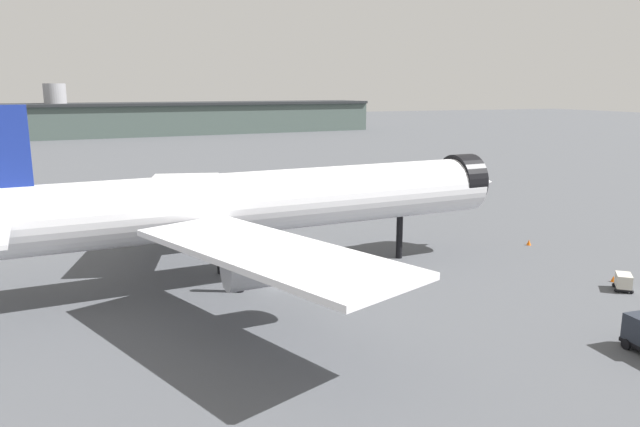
{
  "coord_description": "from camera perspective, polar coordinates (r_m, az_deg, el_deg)",
  "views": [
    {
      "loc": [
        -18.55,
        -59.99,
        21.56
      ],
      "look_at": [
        6.43,
        4.39,
        6.92
      ],
      "focal_mm": 33.25,
      "sensor_mm": 36.0,
      "label": 1
    }
  ],
  "objects": [
    {
      "name": "baggage_cart_trailing",
      "position": [
        72.66,
        27.17,
        -5.85
      ],
      "size": [
        2.83,
        2.87,
        1.82
      ],
      "rotation": [
        0.0,
        0.0,
        0.86
      ],
      "color": "black",
      "rests_on": "ground"
    },
    {
      "name": "ground",
      "position": [
        66.39,
        -3.83,
        -7.01
      ],
      "size": [
        900.0,
        900.0,
        0.0
      ],
      "primitive_type": "plane",
      "color": "#4C4F54"
    },
    {
      "name": "traffic_cone_wingtip",
      "position": [
        88.04,
        19.46,
        -2.64
      ],
      "size": [
        0.64,
        0.64,
        0.8
      ],
      "primitive_type": "cone",
      "color": "#F2600C",
      "rests_on": "ground"
    },
    {
      "name": "baggage_tug_wing",
      "position": [
        106.6,
        -0.15,
        0.84
      ],
      "size": [
        3.3,
        3.5,
        1.85
      ],
      "rotation": [
        0.0,
        0.0,
        2.24
      ],
      "color": "black",
      "rests_on": "ground"
    },
    {
      "name": "terminal_building",
      "position": [
        294.02,
        -13.18,
        8.95
      ],
      "size": [
        186.93,
        42.38,
        23.56
      ],
      "rotation": [
        0.0,
        0.0,
        0.08
      ],
      "color": "#475651",
      "rests_on": "ground"
    },
    {
      "name": "traffic_cone_near_nose",
      "position": [
        75.45,
        26.4,
        -5.65
      ],
      "size": [
        0.56,
        0.56,
        0.7
      ],
      "primitive_type": "cone",
      "color": "#F2600C",
      "rests_on": "ground"
    },
    {
      "name": "airliner_near_gate",
      "position": [
        67.0,
        -6.7,
        0.95
      ],
      "size": [
        69.92,
        63.6,
        20.07
      ],
      "rotation": [
        0.0,
        0.0,
        0.08
      ],
      "color": "white",
      "rests_on": "ground"
    }
  ]
}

